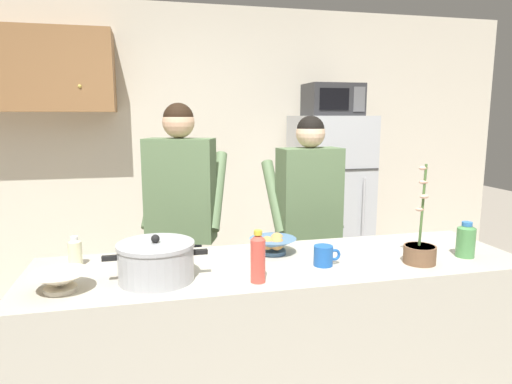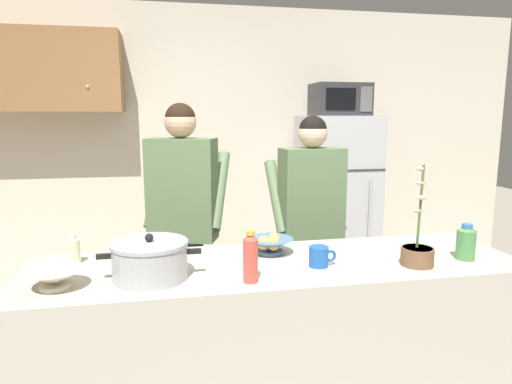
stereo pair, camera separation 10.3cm
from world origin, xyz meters
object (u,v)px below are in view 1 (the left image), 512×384
microwave (333,100)px  bottle_near_edge (466,240)px  bottle_mid_counter (258,257)px  cooking_pot (156,261)px  person_near_pot (181,203)px  potted_orchid (420,250)px  bottle_far_corner (75,251)px  coffee_mug (324,256)px  bread_bowl (273,244)px  person_by_sink (308,208)px  refrigerator (329,204)px  empty_bowl (60,280)px

microwave → bottle_near_edge: size_ratio=2.71×
bottle_mid_counter → cooking_pot: bearing=163.6°
person_near_pot → potted_orchid: bearing=-44.7°
person_near_pot → bottle_far_corner: (-0.54, -0.70, -0.07)m
coffee_mug → bread_bowl: bread_bowl is taller
cooking_pot → potted_orchid: potted_orchid is taller
person_by_sink → refrigerator: bearing=61.0°
refrigerator → bottle_far_corner: (-1.96, -1.68, 0.18)m
microwave → bottle_far_corner: 2.68m
person_near_pot → coffee_mug: (0.59, -0.96, -0.09)m
microwave → person_near_pot: (-1.42, -0.96, -0.69)m
bread_bowl → empty_bowl: 1.00m
microwave → bread_bowl: 2.12m
microwave → coffee_mug: size_ratio=3.66×
microwave → potted_orchid: microwave is taller
person_by_sink → bottle_mid_counter: bearing=-120.2°
refrigerator → person_near_pot: 1.74m
coffee_mug → empty_bowl: bearing=-177.1°
person_near_pot → potted_orchid: size_ratio=3.56×
refrigerator → bottle_mid_counter: (-1.18, -2.08, 0.22)m
cooking_pot → bottle_near_edge: 1.50m
potted_orchid → bread_bowl: bearing=154.7°
person_by_sink → bottle_far_corner: bearing=-155.4°
person_by_sink → empty_bowl: bearing=-145.8°
person_near_pot → empty_bowl: bearing=-118.4°
refrigerator → coffee_mug: 2.12m
empty_bowl → bottle_far_corner: bottle_far_corner is taller
bottle_mid_counter → refrigerator: bearing=60.4°
person_near_pot → coffee_mug: size_ratio=12.91×
empty_bowl → bottle_mid_counter: bearing=-5.7°
cooking_pot → bottle_mid_counter: (0.41, -0.12, 0.03)m
bottle_mid_counter → microwave: bearing=60.2°
bottle_near_edge → bottle_far_corner: bearing=171.1°
person_by_sink → person_near_pot: bearing=174.7°
person_near_pot → refrigerator: bearing=34.6°
person_by_sink → coffee_mug: 0.92m
coffee_mug → bottle_near_edge: (0.73, -0.04, 0.04)m
microwave → cooking_pot: size_ratio=1.10×
empty_bowl → cooking_pot: bearing=6.6°
empty_bowl → bottle_near_edge: bottle_near_edge is taller
bread_bowl → person_near_pot: bearing=119.0°
bottle_mid_counter → potted_orchid: bearing=4.4°
refrigerator → cooking_pot: 2.53m
bottle_far_corner → bread_bowl: bearing=-1.7°
person_near_pot → empty_bowl: person_near_pot is taller
microwave → bottle_mid_counter: bearing=-119.8°
person_by_sink → potted_orchid: 0.98m
bottle_near_edge → potted_orchid: size_ratio=0.37×
person_by_sink → bread_bowl: 0.78m
person_near_pot → bottle_near_edge: 1.66m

